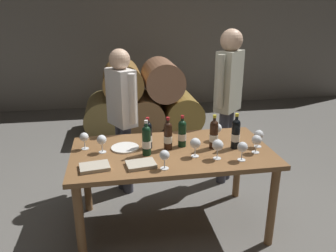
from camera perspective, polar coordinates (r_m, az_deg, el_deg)
ground_plane at (r=3.21m, az=0.63°, el=-16.74°), size 14.00×14.00×0.00m
cellar_back_wall at (r=6.77m, az=-5.94°, el=15.28°), size 10.00×0.24×2.80m
barrel_stack at (r=5.34m, az=-4.37°, el=4.56°), size 1.86×0.90×1.15m
dining_table at (r=2.86m, az=0.68°, el=-5.89°), size 1.70×0.90×0.76m
wine_bottle_0 at (r=2.88m, az=11.64°, el=-1.27°), size 0.07×0.07×0.31m
wine_bottle_1 at (r=2.69m, az=-3.75°, el=-2.45°), size 0.07×0.07×0.30m
wine_bottle_2 at (r=2.85m, az=7.94°, el=-1.38°), size 0.07×0.07×0.30m
wine_bottle_3 at (r=2.83m, az=-3.50°, el=-1.52°), size 0.07×0.07×0.28m
wine_bottle_4 at (r=2.86m, az=2.46°, el=-1.22°), size 0.07×0.07×0.28m
wine_bottle_5 at (r=2.80m, az=0.00°, el=-1.64°), size 0.07×0.07×0.29m
wine_glass_0 at (r=2.83m, az=15.09°, el=-2.42°), size 0.08×0.08×0.16m
wine_glass_1 at (r=2.96m, az=15.45°, el=-1.52°), size 0.08×0.08×0.15m
wine_glass_2 at (r=2.65m, az=8.60°, el=-3.35°), size 0.09×0.09×0.16m
wine_glass_3 at (r=2.79m, az=-11.41°, el=-2.43°), size 0.08×0.08×0.16m
wine_glass_4 at (r=2.46m, az=-0.61°, el=-5.17°), size 0.08×0.08×0.15m
wine_glass_5 at (r=2.90m, az=-14.32°, el=-1.94°), size 0.08×0.08×0.15m
wine_glass_6 at (r=2.66m, az=12.76°, el=-3.65°), size 0.08×0.08×0.16m
wine_glass_7 at (r=3.02m, az=8.46°, el=-0.43°), size 0.09×0.09×0.16m
wine_glass_8 at (r=2.67m, az=4.75°, el=-3.06°), size 0.09×0.09×0.16m
tasting_notebook at (r=2.57m, az=-12.60°, el=-6.93°), size 0.24×0.19×0.03m
leather_ledger at (r=2.55m, az=-4.70°, el=-6.64°), size 0.24×0.19×0.03m
serving_plate at (r=2.88m, az=-7.44°, el=-3.75°), size 0.24×0.24×0.01m
sommelier_presenting at (r=3.61m, az=10.38°, el=5.57°), size 0.37×0.37×1.72m
taster_seated_left at (r=3.40m, az=-7.97°, el=2.72°), size 0.31×0.45×1.54m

